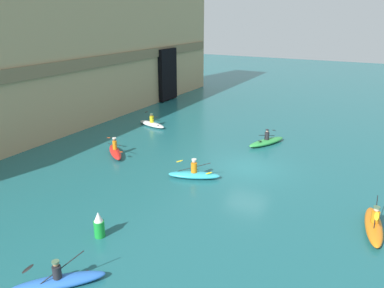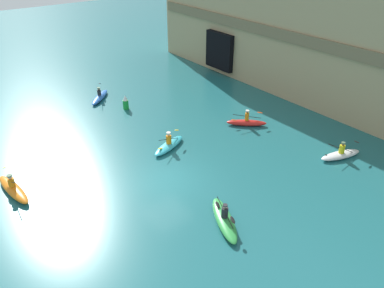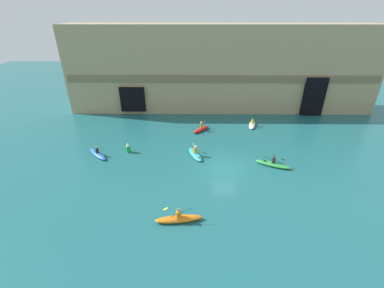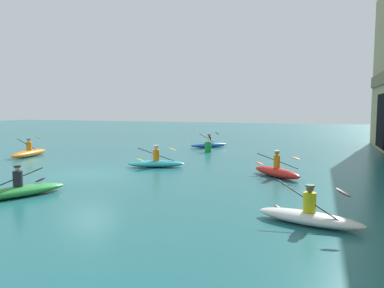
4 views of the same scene
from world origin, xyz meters
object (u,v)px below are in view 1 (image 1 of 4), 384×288
object	(u,v)px
kayak_white	(152,124)
kayak_green	(267,141)
marker_buoy	(99,225)
kayak_orange	(374,225)
kayak_cyan	(194,174)
kayak_red	(115,151)
kayak_blue	(58,281)

from	to	relation	value
kayak_white	kayak_green	bearing A→B (deg)	16.06
marker_buoy	kayak_orange	bearing A→B (deg)	-59.56
kayak_green	kayak_orange	size ratio (longest dim) A/B	0.98
kayak_cyan	kayak_orange	bearing A→B (deg)	-28.74
kayak_orange	kayak_red	distance (m)	16.10
kayak_green	kayak_orange	bearing A→B (deg)	66.40
kayak_white	kayak_cyan	bearing A→B (deg)	-27.81
kayak_red	kayak_cyan	xyz separation A→B (m)	(-0.76, -6.42, -0.03)
kayak_blue	kayak_red	size ratio (longest dim) A/B	1.07
kayak_blue	kayak_orange	xyz separation A→B (m)	(9.13, -9.46, 0.04)
kayak_blue	marker_buoy	world-z (taller)	kayak_blue
kayak_green	kayak_blue	bearing A→B (deg)	19.94
kayak_blue	kayak_white	bearing A→B (deg)	-110.50
kayak_red	kayak_white	bearing A→B (deg)	145.19
kayak_orange	kayak_red	bearing A→B (deg)	-104.56
kayak_orange	kayak_white	distance (m)	19.69
kayak_green	marker_buoy	distance (m)	15.17
kayak_orange	kayak_red	world-z (taller)	kayak_orange
kayak_blue	kayak_green	xyz separation A→B (m)	(18.02, -1.80, 0.01)
kayak_green	kayak_white	world-z (taller)	kayak_white
kayak_red	marker_buoy	size ratio (longest dim) A/B	2.22
kayak_orange	marker_buoy	distance (m)	11.94
kayak_green	kayak_red	world-z (taller)	kayak_red
marker_buoy	kayak_red	bearing A→B (deg)	35.36
kayak_blue	kayak_orange	distance (m)	13.15
kayak_orange	kayak_cyan	size ratio (longest dim) A/B	1.13
kayak_white	marker_buoy	xyz separation A→B (m)	(-14.85, -7.32, 0.32)
kayak_blue	kayak_white	world-z (taller)	kayak_blue
kayak_cyan	marker_buoy	world-z (taller)	kayak_cyan
kayak_green	kayak_red	bearing A→B (deg)	-24.56
kayak_orange	kayak_white	bearing A→B (deg)	-124.10
kayak_orange	kayak_red	size ratio (longest dim) A/B	1.35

